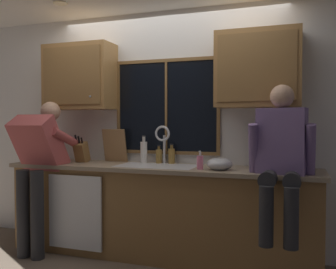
{
  "coord_description": "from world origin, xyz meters",
  "views": [
    {
      "loc": [
        1.31,
        -3.78,
        1.37
      ],
      "look_at": [
        0.11,
        -0.3,
        1.24
      ],
      "focal_mm": 39.74,
      "sensor_mm": 36.0,
      "label": 1
    }
  ],
  "objects_px": {
    "person_sitting_on_counter": "(281,153)",
    "soap_dispenser": "(200,162)",
    "bottle_green_glass": "(144,152)",
    "person_standing": "(39,160)",
    "bottle_amber_small": "(159,156)",
    "knife_block": "(82,152)",
    "cutting_board": "(115,145)",
    "bottle_tall_clear": "(172,156)",
    "mixing_bowl": "(220,164)"
  },
  "relations": [
    {
      "from": "person_sitting_on_counter",
      "to": "cutting_board",
      "type": "relative_size",
      "value": 3.43
    },
    {
      "from": "person_sitting_on_counter",
      "to": "bottle_green_glass",
      "type": "bearing_deg",
      "value": 162.89
    },
    {
      "from": "person_standing",
      "to": "person_sitting_on_counter",
      "type": "bearing_deg",
      "value": 1.3
    },
    {
      "from": "person_standing",
      "to": "soap_dispenser",
      "type": "bearing_deg",
      "value": 6.96
    },
    {
      "from": "mixing_bowl",
      "to": "bottle_amber_small",
      "type": "height_order",
      "value": "bottle_amber_small"
    },
    {
      "from": "knife_block",
      "to": "person_sitting_on_counter",
      "type": "bearing_deg",
      "value": -8.47
    },
    {
      "from": "bottle_amber_small",
      "to": "bottle_tall_clear",
      "type": "bearing_deg",
      "value": 5.76
    },
    {
      "from": "soap_dispenser",
      "to": "bottle_amber_small",
      "type": "relative_size",
      "value": 0.91
    },
    {
      "from": "person_standing",
      "to": "soap_dispenser",
      "type": "height_order",
      "value": "person_standing"
    },
    {
      "from": "bottle_green_glass",
      "to": "bottle_tall_clear",
      "type": "distance_m",
      "value": 0.3
    },
    {
      "from": "soap_dispenser",
      "to": "bottle_green_glass",
      "type": "bearing_deg",
      "value": 157.32
    },
    {
      "from": "bottle_tall_clear",
      "to": "soap_dispenser",
      "type": "bearing_deg",
      "value": -40.95
    },
    {
      "from": "bottle_tall_clear",
      "to": "bottle_green_glass",
      "type": "bearing_deg",
      "value": -169.46
    },
    {
      "from": "mixing_bowl",
      "to": "bottle_amber_small",
      "type": "bearing_deg",
      "value": 156.59
    },
    {
      "from": "person_standing",
      "to": "knife_block",
      "type": "bearing_deg",
      "value": 52.75
    },
    {
      "from": "bottle_green_glass",
      "to": "bottle_tall_clear",
      "type": "bearing_deg",
      "value": 10.54
    },
    {
      "from": "person_standing",
      "to": "cutting_board",
      "type": "bearing_deg",
      "value": 41.92
    },
    {
      "from": "knife_block",
      "to": "bottle_green_glass",
      "type": "bearing_deg",
      "value": 10.16
    },
    {
      "from": "cutting_board",
      "to": "bottle_green_glass",
      "type": "xyz_separation_m",
      "value": [
        0.37,
        -0.05,
        -0.06
      ]
    },
    {
      "from": "person_standing",
      "to": "bottle_amber_small",
      "type": "bearing_deg",
      "value": 25.34
    },
    {
      "from": "person_standing",
      "to": "knife_block",
      "type": "xyz_separation_m",
      "value": [
        0.28,
        0.37,
        0.06
      ]
    },
    {
      "from": "person_standing",
      "to": "cutting_board",
      "type": "relative_size",
      "value": 4.3
    },
    {
      "from": "knife_block",
      "to": "bottle_tall_clear",
      "type": "height_order",
      "value": "knife_block"
    },
    {
      "from": "knife_block",
      "to": "cutting_board",
      "type": "bearing_deg",
      "value": 27.97
    },
    {
      "from": "cutting_board",
      "to": "soap_dispenser",
      "type": "height_order",
      "value": "cutting_board"
    },
    {
      "from": "knife_block",
      "to": "bottle_tall_clear",
      "type": "bearing_deg",
      "value": 10.27
    },
    {
      "from": "person_sitting_on_counter",
      "to": "bottle_amber_small",
      "type": "height_order",
      "value": "person_sitting_on_counter"
    },
    {
      "from": "soap_dispenser",
      "to": "bottle_green_glass",
      "type": "relative_size",
      "value": 0.59
    },
    {
      "from": "knife_block",
      "to": "bottle_amber_small",
      "type": "bearing_deg",
      "value": 11.0
    },
    {
      "from": "person_standing",
      "to": "bottle_amber_small",
      "type": "distance_m",
      "value": 1.24
    },
    {
      "from": "cutting_board",
      "to": "soap_dispenser",
      "type": "bearing_deg",
      "value": -17.51
    },
    {
      "from": "person_standing",
      "to": "bottle_green_glass",
      "type": "bearing_deg",
      "value": 26.92
    },
    {
      "from": "bottle_green_glass",
      "to": "bottle_tall_clear",
      "type": "xyz_separation_m",
      "value": [
        0.29,
        0.05,
        -0.04
      ]
    },
    {
      "from": "knife_block",
      "to": "soap_dispenser",
      "type": "distance_m",
      "value": 1.39
    },
    {
      "from": "knife_block",
      "to": "bottle_tall_clear",
      "type": "distance_m",
      "value": 1.0
    },
    {
      "from": "bottle_tall_clear",
      "to": "person_sitting_on_counter",
      "type": "bearing_deg",
      "value": -23.62
    },
    {
      "from": "person_sitting_on_counter",
      "to": "soap_dispenser",
      "type": "xyz_separation_m",
      "value": [
        -0.73,
        0.15,
        -0.12
      ]
    },
    {
      "from": "knife_block",
      "to": "bottle_green_glass",
      "type": "height_order",
      "value": "knife_block"
    },
    {
      "from": "bottle_amber_small",
      "to": "cutting_board",
      "type": "bearing_deg",
      "value": 179.48
    },
    {
      "from": "person_sitting_on_counter",
      "to": "soap_dispenser",
      "type": "height_order",
      "value": "person_sitting_on_counter"
    },
    {
      "from": "bottle_green_glass",
      "to": "person_standing",
      "type": "bearing_deg",
      "value": -153.08
    },
    {
      "from": "knife_block",
      "to": "cutting_board",
      "type": "xyz_separation_m",
      "value": [
        0.32,
        0.17,
        0.07
      ]
    },
    {
      "from": "cutting_board",
      "to": "bottle_tall_clear",
      "type": "height_order",
      "value": "cutting_board"
    },
    {
      "from": "person_sitting_on_counter",
      "to": "bottle_green_glass",
      "type": "height_order",
      "value": "person_sitting_on_counter"
    },
    {
      "from": "bottle_tall_clear",
      "to": "bottle_amber_small",
      "type": "relative_size",
      "value": 1.08
    },
    {
      "from": "person_sitting_on_counter",
      "to": "cutting_board",
      "type": "xyz_separation_m",
      "value": [
        -1.79,
        0.48,
        -0.0
      ]
    },
    {
      "from": "bottle_tall_clear",
      "to": "bottle_amber_small",
      "type": "bearing_deg",
      "value": -174.24
    },
    {
      "from": "bottle_tall_clear",
      "to": "bottle_amber_small",
      "type": "distance_m",
      "value": 0.14
    },
    {
      "from": "soap_dispenser",
      "to": "bottle_tall_clear",
      "type": "bearing_deg",
      "value": 139.05
    },
    {
      "from": "knife_block",
      "to": "bottle_amber_small",
      "type": "relative_size",
      "value": 1.65
    }
  ]
}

